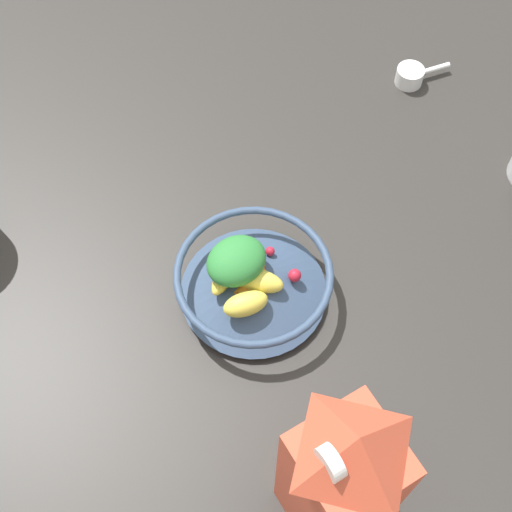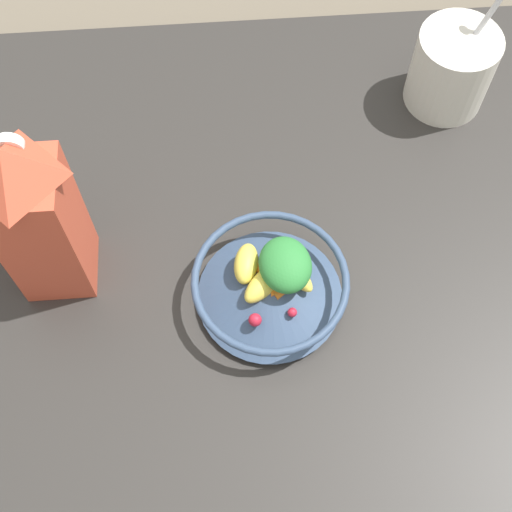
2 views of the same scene
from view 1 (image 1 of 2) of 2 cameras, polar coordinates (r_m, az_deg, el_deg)
name	(u,v)px [view 1 (image 1 of 2)]	position (r m, az deg, el deg)	size (l,w,h in m)	color
ground_plane	(268,216)	(1.04, 0.99, 3.19)	(6.00, 6.00, 0.00)	#665B4C
countertop	(269,207)	(1.02, 1.01, 3.92)	(1.18, 1.18, 0.05)	#2D2B28
fruit_bowl	(251,280)	(0.89, -0.36, -1.91)	(0.20, 0.20, 0.09)	#384C6B
milk_carton	(342,478)	(0.71, 6.87, -17.24)	(0.09, 0.09, 0.27)	#CC4C33
measuring_scoop	(411,76)	(1.16, 12.30, 13.93)	(0.04, 0.09, 0.03)	white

